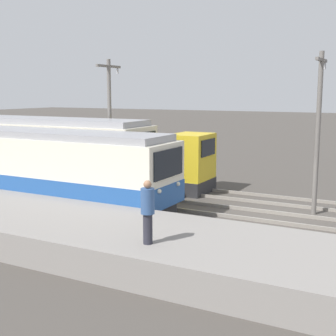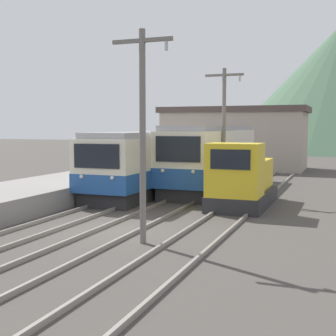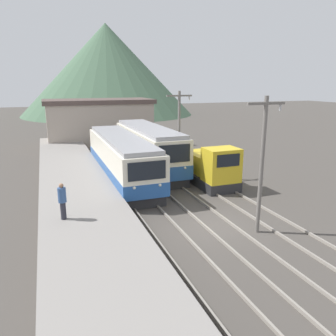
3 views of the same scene
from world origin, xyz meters
The scene contains 13 objects.
ground_plane centered at (0.00, 0.00, 0.00)m, with size 200.00×200.00×0.00m, color #47423D.
platform_left centered at (-6.25, 0.00, 0.47)m, with size 4.50×54.00×0.94m, color gray.
track_left centered at (-2.60, 0.00, 0.07)m, with size 1.54×60.00×0.14m.
track_center centered at (0.20, 0.00, 0.07)m, with size 1.54×60.00×0.14m.
track_right centered at (3.20, 0.00, 0.07)m, with size 1.54×60.00×0.14m.
commuter_train_left centered at (-2.60, 9.84, 1.60)m, with size 2.84×13.47×3.43m.
commuter_train_center centered at (0.20, 11.91, 1.74)m, with size 2.84×12.02×3.76m.
shunting_locomotive centered at (3.20, 6.47, 1.21)m, with size 2.40×5.57×3.00m.
catenary_mast_near centered at (1.71, -1.48, 3.66)m, with size 2.00×0.20×6.69m.
catenary_mast_mid centered at (1.71, 8.83, 3.66)m, with size 2.00×0.20×6.69m.
person_on_platform centered at (-7.34, 1.31, 1.92)m, with size 0.38×0.38×1.78m.
station_building centered at (-1.63, 26.00, 2.73)m, with size 12.60×6.30×5.41m.
mountain_backdrop centered at (6.87, 65.41, 10.24)m, with size 39.64×39.64×20.48m.
Camera 3 is at (-7.79, -14.04, 7.23)m, focal length 35.00 mm.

